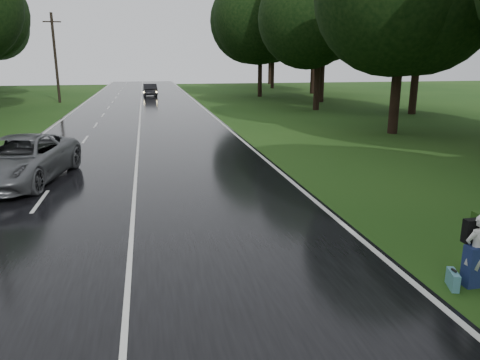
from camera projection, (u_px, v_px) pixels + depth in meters
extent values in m
plane|color=#244715|center=(125.00, 329.00, 7.92)|extent=(160.00, 160.00, 0.00)
cube|color=black|center=(139.00, 138.00, 26.86)|extent=(12.00, 140.00, 0.04)
cube|color=silver|center=(139.00, 138.00, 26.85)|extent=(0.12, 140.00, 0.01)
imported|color=#56585C|center=(20.00, 160.00, 17.03)|extent=(3.94, 6.59, 1.72)
imported|color=black|center=(150.00, 90.00, 56.90)|extent=(1.82, 4.62, 1.50)
imported|color=silver|center=(477.00, 251.00, 9.26)|extent=(0.57, 0.38, 1.56)
cube|color=navy|center=(475.00, 266.00, 9.35)|extent=(0.44, 0.29, 0.87)
cube|color=black|center=(472.00, 231.00, 9.39)|extent=(0.35, 0.19, 0.50)
cube|color=teal|center=(453.00, 280.00, 9.32)|extent=(0.31, 0.52, 0.36)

